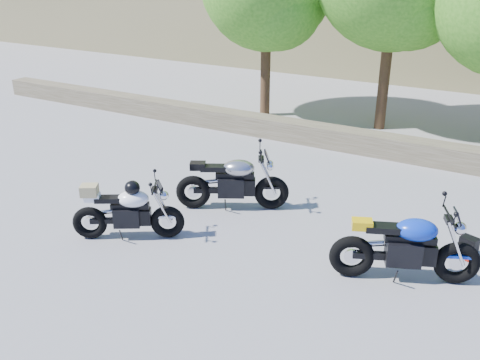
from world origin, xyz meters
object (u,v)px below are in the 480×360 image
object	(u,v)px
white_bike	(127,210)
blue_bike	(406,248)
silver_bike	(233,183)
backpack	(468,248)

from	to	relation	value
white_bike	blue_bike	xyz separation A→B (m)	(4.27, 1.00, 0.02)
silver_bike	backpack	world-z (taller)	silver_bike
white_bike	blue_bike	size ratio (longest dim) A/B	0.82
white_bike	blue_bike	distance (m)	4.38
white_bike	backpack	size ratio (longest dim) A/B	4.71
silver_bike	backpack	xyz separation A→B (m)	(4.05, 0.28, -0.34)
blue_bike	backpack	world-z (taller)	blue_bike
silver_bike	white_bike	size ratio (longest dim) A/B	1.16
silver_bike	backpack	distance (m)	4.07
silver_bike	backpack	size ratio (longest dim) A/B	5.46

